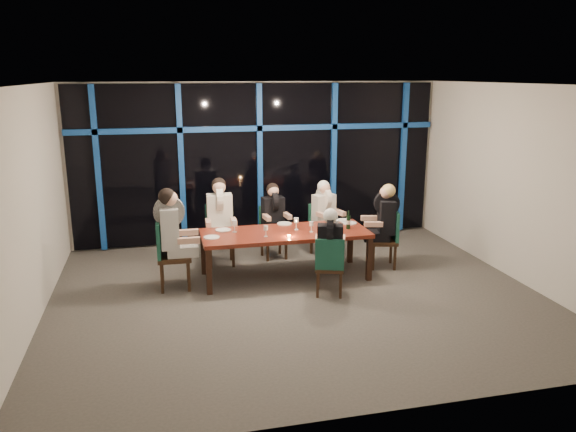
{
  "coord_description": "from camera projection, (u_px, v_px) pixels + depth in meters",
  "views": [
    {
      "loc": [
        -1.9,
        -7.39,
        3.15
      ],
      "look_at": [
        0.0,
        0.6,
        1.05
      ],
      "focal_mm": 35.0,
      "sensor_mm": 36.0,
      "label": 1
    }
  ],
  "objects": [
    {
      "name": "plate_near_mid",
      "position": [
        330.0,
        234.0,
        8.6
      ],
      "size": [
        0.24,
        0.24,
        0.01
      ],
      "primitive_type": "cylinder",
      "color": "white",
      "rests_on": "dining_table"
    },
    {
      "name": "plate_far_left",
      "position": [
        223.0,
        230.0,
        8.8
      ],
      "size": [
        0.24,
        0.24,
        0.01
      ],
      "primitive_type": "cylinder",
      "color": "white",
      "rests_on": "dining_table"
    },
    {
      "name": "diner_near_mid",
      "position": [
        330.0,
        238.0,
        8.04
      ],
      "size": [
        0.53,
        0.6,
        0.86
      ],
      "rotation": [
        0.0,
        0.0,
        2.82
      ],
      "color": "black",
      "rests_on": "ground"
    },
    {
      "name": "wine_glass_b",
      "position": [
        296.0,
        221.0,
        8.81
      ],
      "size": [
        0.07,
        0.07,
        0.19
      ],
      "color": "silver",
      "rests_on": "dining_table"
    },
    {
      "name": "chair_near_mid",
      "position": [
        330.0,
        264.0,
        8.05
      ],
      "size": [
        0.52,
        0.52,
        0.89
      ],
      "rotation": [
        0.0,
        0.0,
        2.82
      ],
      "color": "#311C10",
      "rests_on": "ground"
    },
    {
      "name": "chair_end_right",
      "position": [
        388.0,
        236.0,
        9.27
      ],
      "size": [
        0.53,
        0.53,
        0.96
      ],
      "rotation": [
        0.0,
        0.0,
        4.49
      ],
      "color": "#311C10",
      "rests_on": "ground"
    },
    {
      "name": "diner_end_left",
      "position": [
        172.0,
        224.0,
        8.24
      ],
      "size": [
        0.66,
        0.53,
        1.02
      ],
      "rotation": [
        0.0,
        0.0,
        1.54
      ],
      "color": "black",
      "rests_on": "ground"
    },
    {
      "name": "diner_far_mid",
      "position": [
        274.0,
        210.0,
        9.66
      ],
      "size": [
        0.47,
        0.58,
        0.88
      ],
      "rotation": [
        0.0,
        0.0,
        0.11
      ],
      "color": "black",
      "rests_on": "ground"
    },
    {
      "name": "dining_table",
      "position": [
        285.0,
        236.0,
        8.76
      ],
      "size": [
        2.6,
        1.0,
        0.75
      ],
      "color": "maroon",
      "rests_on": "ground"
    },
    {
      "name": "diner_far_right",
      "position": [
        325.0,
        207.0,
        9.83
      ],
      "size": [
        0.53,
        0.62,
        0.89
      ],
      "rotation": [
        0.0,
        0.0,
        0.3
      ],
      "color": "silver",
      "rests_on": "ground"
    },
    {
      "name": "wine_glass_e",
      "position": [
        330.0,
        217.0,
        9.12
      ],
      "size": [
        0.07,
        0.07,
        0.18
      ],
      "color": "silver",
      "rests_on": "dining_table"
    },
    {
      "name": "plate_end_left",
      "position": [
        212.0,
        237.0,
        8.41
      ],
      "size": [
        0.24,
        0.24,
        0.01
      ],
      "primitive_type": "cylinder",
      "color": "white",
      "rests_on": "dining_table"
    },
    {
      "name": "window_wall",
      "position": [
        260.0,
        161.0,
        10.56
      ],
      "size": [
        6.86,
        0.43,
        2.94
      ],
      "color": "black",
      "rests_on": "ground"
    },
    {
      "name": "wine_glass_d",
      "position": [
        234.0,
        224.0,
        8.68
      ],
      "size": [
        0.07,
        0.07,
        0.19
      ],
      "color": "silver",
      "rests_on": "dining_table"
    },
    {
      "name": "chair_far_left",
      "position": [
        220.0,
        231.0,
        9.47
      ],
      "size": [
        0.48,
        0.48,
        1.01
      ],
      "rotation": [
        0.0,
        0.0,
        -0.04
      ],
      "color": "#311C10",
      "rests_on": "ground"
    },
    {
      "name": "water_pitcher",
      "position": [
        335.0,
        227.0,
        8.62
      ],
      "size": [
        0.13,
        0.12,
        0.21
      ],
      "rotation": [
        0.0,
        0.0,
        0.05
      ],
      "color": "silver",
      "rests_on": "dining_table"
    },
    {
      "name": "wine_bottle",
      "position": [
        348.0,
        222.0,
        8.87
      ],
      "size": [
        0.07,
        0.07,
        0.3
      ],
      "rotation": [
        0.0,
        0.0,
        -0.12
      ],
      "color": "black",
      "rests_on": "dining_table"
    },
    {
      "name": "tea_light",
      "position": [
        289.0,
        236.0,
        8.46
      ],
      "size": [
        0.05,
        0.05,
        0.03
      ],
      "primitive_type": "cylinder",
      "color": "#FFAA4C",
      "rests_on": "dining_table"
    },
    {
      "name": "chair_far_right",
      "position": [
        322.0,
        226.0,
        9.98
      ],
      "size": [
        0.53,
        0.53,
        0.91
      ],
      "rotation": [
        0.0,
        0.0,
        0.3
      ],
      "color": "#311C10",
      "rests_on": "ground"
    },
    {
      "name": "room",
      "position": [
        298.0,
        158.0,
        7.67
      ],
      "size": [
        7.04,
        7.0,
        3.02
      ],
      "color": "#55514B",
      "rests_on": "ground"
    },
    {
      "name": "diner_far_left",
      "position": [
        220.0,
        209.0,
        9.29
      ],
      "size": [
        0.51,
        0.63,
        0.98
      ],
      "rotation": [
        0.0,
        0.0,
        -0.04
      ],
      "color": "silver",
      "rests_on": "ground"
    },
    {
      "name": "chair_end_left",
      "position": [
        168.0,
        251.0,
        8.32
      ],
      "size": [
        0.5,
        0.5,
        1.05
      ],
      "rotation": [
        0.0,
        0.0,
        1.54
      ],
      "color": "#311C10",
      "rests_on": "ground"
    },
    {
      "name": "plate_far_mid",
      "position": [
        284.0,
        224.0,
        9.17
      ],
      "size": [
        0.24,
        0.24,
        0.01
      ],
      "primitive_type": "cylinder",
      "color": "white",
      "rests_on": "dining_table"
    },
    {
      "name": "wine_glass_c",
      "position": [
        311.0,
        224.0,
        8.69
      ],
      "size": [
        0.06,
        0.06,
        0.16
      ],
      "color": "silver",
      "rests_on": "dining_table"
    },
    {
      "name": "chair_far_mid",
      "position": [
        272.0,
        229.0,
        9.82
      ],
      "size": [
        0.46,
        0.46,
        0.9
      ],
      "rotation": [
        0.0,
        0.0,
        0.11
      ],
      "color": "#311C10",
      "rests_on": "ground"
    },
    {
      "name": "wine_glass_a",
      "position": [
        266.0,
        229.0,
        8.45
      ],
      "size": [
        0.06,
        0.06,
        0.17
      ],
      "color": "white",
      "rests_on": "dining_table"
    },
    {
      "name": "plate_end_right",
      "position": [
        350.0,
        223.0,
        9.21
      ],
      "size": [
        0.24,
        0.24,
        0.01
      ],
      "primitive_type": "cylinder",
      "color": "white",
      "rests_on": "dining_table"
    },
    {
      "name": "diner_end_right",
      "position": [
        384.0,
        214.0,
        9.18
      ],
      "size": [
        0.64,
        0.54,
        0.93
      ],
      "rotation": [
        0.0,
        0.0,
        4.49
      ],
      "color": "black",
      "rests_on": "ground"
    },
    {
      "name": "plate_far_right",
      "position": [
        344.0,
        220.0,
        9.38
      ],
      "size": [
        0.24,
        0.24,
        0.01
      ],
      "primitive_type": "cylinder",
      "color": "white",
      "rests_on": "dining_table"
    }
  ]
}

